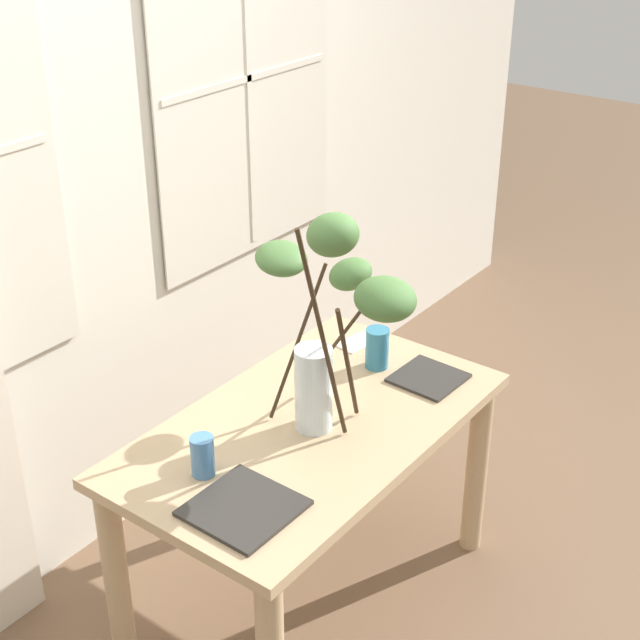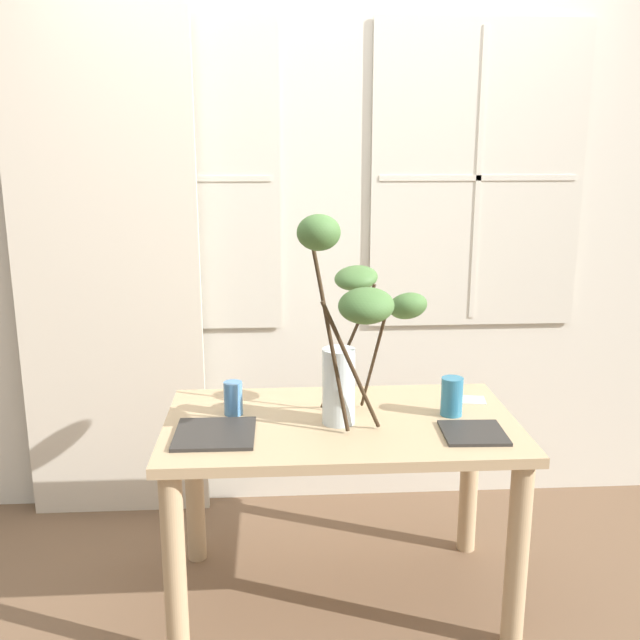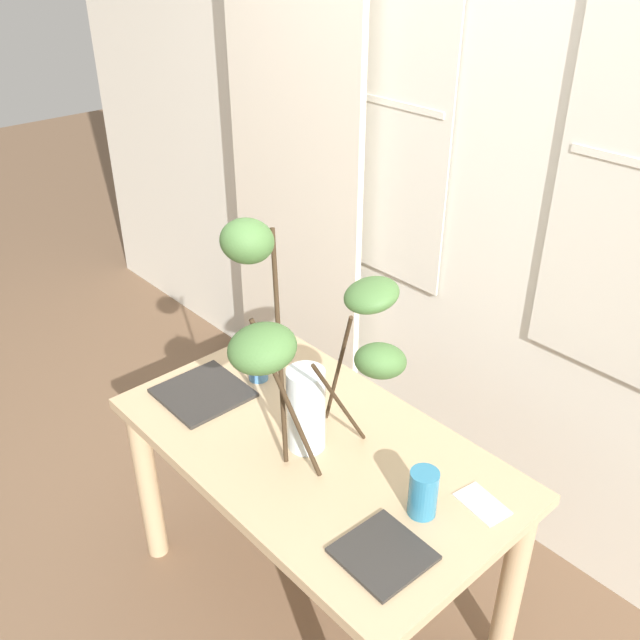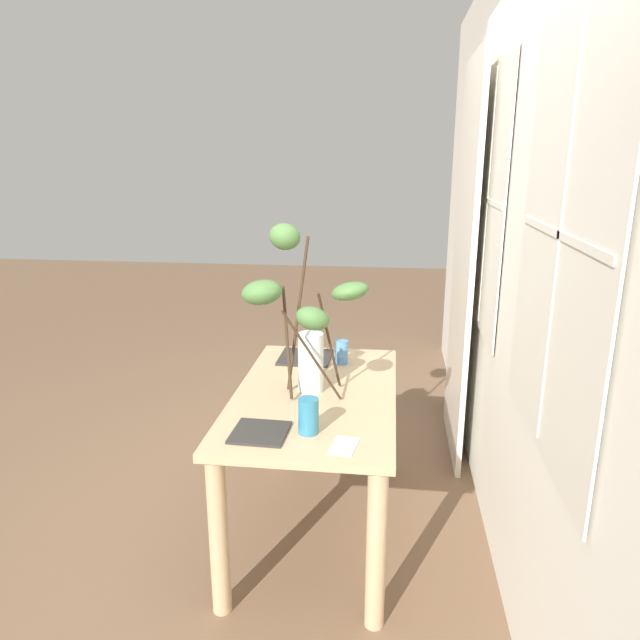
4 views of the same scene
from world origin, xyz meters
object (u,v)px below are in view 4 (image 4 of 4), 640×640
(plate_square_left, at_px, (305,357))
(drinking_glass_blue_right, at_px, (308,416))
(plate_square_right, at_px, (260,432))
(drinking_glass_blue_left, at_px, (341,352))
(vase_with_branches, at_px, (300,312))
(dining_table, at_px, (316,418))

(plate_square_left, bearing_deg, drinking_glass_blue_right, 9.31)
(plate_square_right, bearing_deg, drinking_glass_blue_left, 163.63)
(drinking_glass_blue_left, bearing_deg, plate_square_left, -105.07)
(vase_with_branches, relative_size, drinking_glass_blue_left, 6.24)
(dining_table, xyz_separation_m, vase_with_branches, (0.03, -0.06, 0.52))
(dining_table, bearing_deg, drinking_glass_blue_left, 167.78)
(drinking_glass_blue_left, xyz_separation_m, drinking_glass_blue_right, (0.79, -0.06, 0.01))
(dining_table, relative_size, drinking_glass_blue_left, 10.25)
(vase_with_branches, bearing_deg, drinking_glass_blue_right, 13.24)
(vase_with_branches, distance_m, plate_square_right, 0.56)
(dining_table, distance_m, drinking_glass_blue_left, 0.44)
(dining_table, distance_m, plate_square_left, 0.47)
(dining_table, height_order, drinking_glass_blue_right, drinking_glass_blue_right)
(plate_square_left, distance_m, plate_square_right, 0.88)
(drinking_glass_blue_left, relative_size, plate_square_right, 0.58)
(drinking_glass_blue_left, distance_m, plate_square_left, 0.21)
(vase_with_branches, bearing_deg, plate_square_left, -173.87)
(plate_square_right, bearing_deg, drinking_glass_blue_right, 99.96)
(drinking_glass_blue_right, xyz_separation_m, plate_square_left, (-0.85, -0.14, -0.06))
(drinking_glass_blue_left, height_order, plate_square_right, drinking_glass_blue_left)
(drinking_glass_blue_right, relative_size, plate_square_right, 0.67)
(vase_with_branches, bearing_deg, plate_square_right, -13.48)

